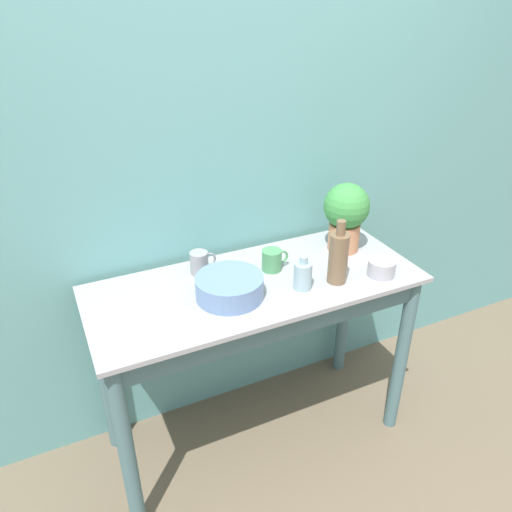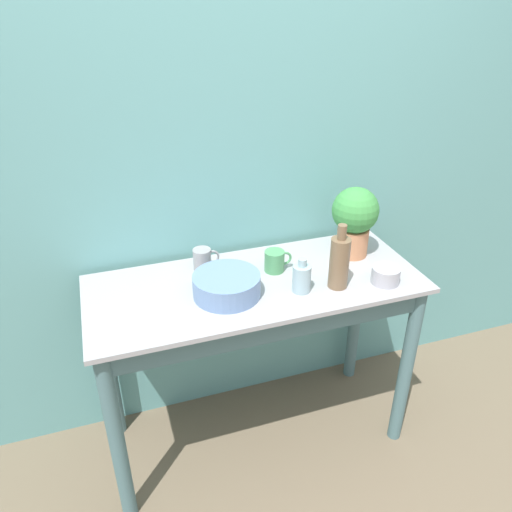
# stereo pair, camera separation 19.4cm
# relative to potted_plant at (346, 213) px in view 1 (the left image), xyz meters

# --- Properties ---
(ground_plane) EXTENTS (12.00, 12.00, 0.00)m
(ground_plane) POSITION_rel_potted_plant_xyz_m (-0.47, -0.37, -1.04)
(ground_plane) COLOR brown
(wall_back) EXTENTS (6.00, 0.05, 2.40)m
(wall_back) POSITION_rel_potted_plant_xyz_m (-0.47, 0.24, 0.16)
(wall_back) COLOR #609E9E
(wall_back) RESTS_ON ground_plane
(counter_table) EXTENTS (1.35, 0.56, 0.86)m
(counter_table) POSITION_rel_potted_plant_xyz_m (-0.47, -0.11, -0.37)
(counter_table) COLOR slate
(counter_table) RESTS_ON ground_plane
(potted_plant) EXTENTS (0.20, 0.20, 0.31)m
(potted_plant) POSITION_rel_potted_plant_xyz_m (0.00, 0.00, 0.00)
(potted_plant) COLOR tan
(potted_plant) RESTS_ON counter_table
(bowl_wash_large) EXTENTS (0.26, 0.26, 0.09)m
(bowl_wash_large) POSITION_rel_potted_plant_xyz_m (-0.61, -0.14, -0.13)
(bowl_wash_large) COLOR #6684B2
(bowl_wash_large) RESTS_ON counter_table
(bottle_tall) EXTENTS (0.08, 0.08, 0.27)m
(bottle_tall) POSITION_rel_potted_plant_xyz_m (-0.18, -0.22, -0.06)
(bottle_tall) COLOR brown
(bottle_tall) RESTS_ON counter_table
(bottle_short) EXTENTS (0.07, 0.07, 0.14)m
(bottle_short) POSITION_rel_potted_plant_xyz_m (-0.33, -0.20, -0.12)
(bottle_short) COLOR #93B2BC
(bottle_short) RESTS_ON counter_table
(mug_grey) EXTENTS (0.11, 0.08, 0.09)m
(mug_grey) POSITION_rel_potted_plant_xyz_m (-0.65, 0.08, -0.13)
(mug_grey) COLOR gray
(mug_grey) RESTS_ON counter_table
(mug_green) EXTENTS (0.12, 0.08, 0.09)m
(mug_green) POSITION_rel_potted_plant_xyz_m (-0.37, -0.03, -0.13)
(mug_green) COLOR #4C935B
(mug_green) RESTS_ON counter_table
(bowl_small_steel) EXTENTS (0.11, 0.11, 0.07)m
(bowl_small_steel) POSITION_rel_potted_plant_xyz_m (0.02, -0.26, -0.14)
(bowl_small_steel) COLOR #A8A8B2
(bowl_small_steel) RESTS_ON counter_table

